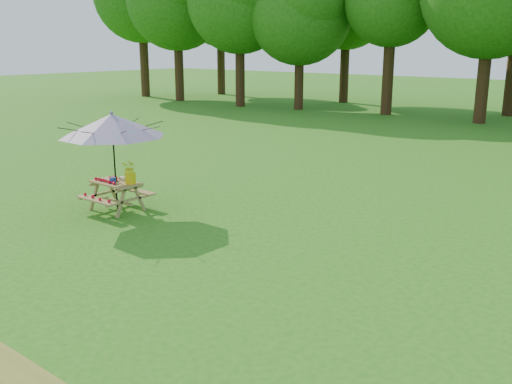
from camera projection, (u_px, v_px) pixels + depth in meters
The scene contains 6 objects.
ground at pixel (61, 256), 10.19m from camera, with size 120.00×120.00×0.00m, color #256E15.
picnic_table at pixel (117, 197), 12.93m from camera, with size 1.20×1.32×0.67m.
patio_umbrella at pixel (112, 125), 12.53m from camera, with size 3.03×3.03×2.27m.
produce_bins at pixel (115, 179), 12.87m from camera, with size 0.33×0.46×0.13m.
tomatoes_row at pixel (105, 181), 12.80m from camera, with size 0.77×0.13×0.07m, color red, non-canonical shape.
flower_bucket at pixel (130, 171), 12.62m from camera, with size 0.36×0.33×0.54m.
Camera 1 is at (8.75, -5.23, 3.67)m, focal length 40.00 mm.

